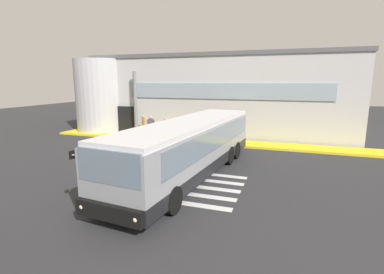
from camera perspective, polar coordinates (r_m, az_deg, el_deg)
The scene contains 9 objects.
ground_plane at distance 17.12m, azimuth -1.94°, elevation -4.27°, with size 80.00×90.00×0.02m, color #2B2B2D.
bay_paint_stripes at distance 12.71m, azimuth -0.22°, elevation -9.76°, with size 4.40×3.96×0.01m.
terminal_building at distance 27.86m, azimuth 5.29°, elevation 8.66°, with size 23.53×13.80×6.72m.
boarding_curb at distance 21.53m, azimuth 2.60°, elevation -0.83°, with size 25.73×2.00×0.15m, color yellow.
entry_support_column at distance 24.14m, azimuth -11.29°, elevation 6.65°, with size 0.28×0.28×5.17m, color slate.
bus_main_foreground at distance 13.70m, azimuth -0.39°, elevation -2.38°, with size 4.10×12.02×2.70m.
passenger_near_column at distance 23.73m, azimuth -9.74°, elevation 2.60°, with size 0.40×0.50×1.68m.
passenger_by_doorway at distance 23.04m, azimuth -8.23°, elevation 2.48°, with size 0.58×0.43×1.68m.
passenger_at_curb_edge at distance 21.90m, azimuth -5.25°, elevation 2.01°, with size 0.54×0.36×1.68m.
Camera 1 is at (5.89, -15.42, 4.54)m, focal length 26.57 mm.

